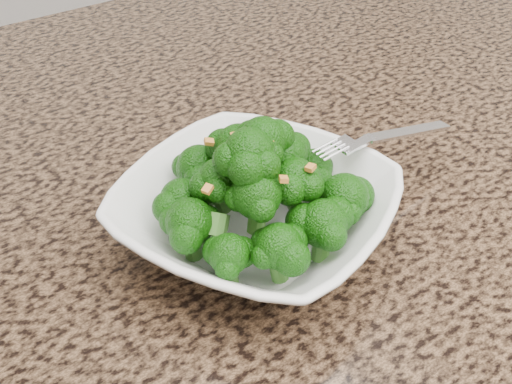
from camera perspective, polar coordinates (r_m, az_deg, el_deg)
granite_counter at (r=0.65m, az=3.10°, el=1.09°), size 1.64×1.04×0.03m
bowl at (r=0.54m, az=0.00°, el=-1.94°), size 0.29×0.29×0.05m
broccoli_pile at (r=0.50m, az=0.00°, el=3.94°), size 0.19×0.19×0.08m
garlic_topping at (r=0.48m, az=0.00°, el=8.13°), size 0.12×0.12×0.01m
fork at (r=0.58m, az=9.80°, el=4.55°), size 0.18×0.03×0.01m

